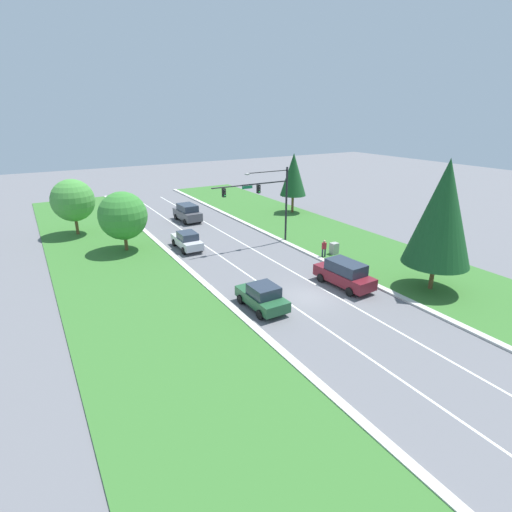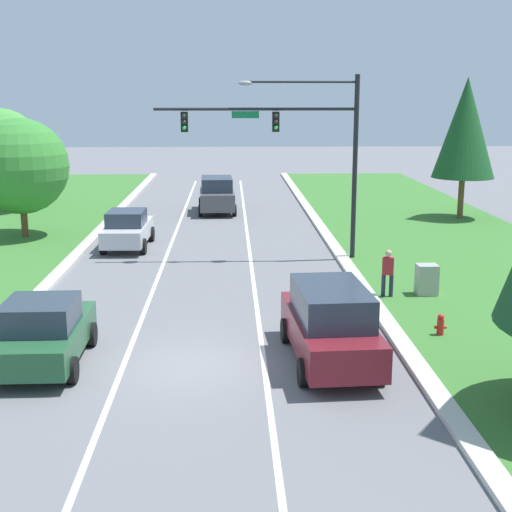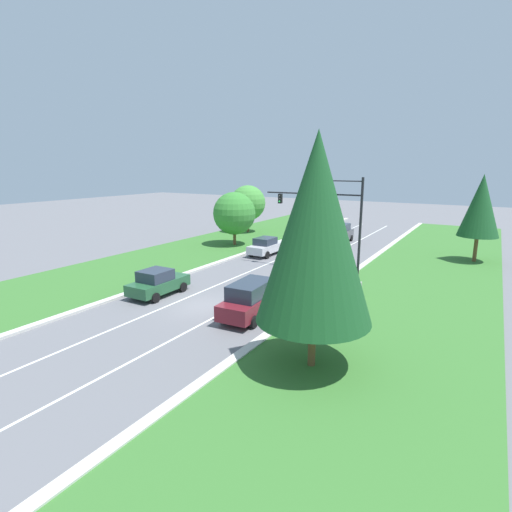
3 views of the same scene
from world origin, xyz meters
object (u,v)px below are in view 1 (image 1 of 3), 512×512
Objects in this scene: forest_sedan at (262,297)px; fire_hydrant at (360,267)px; traffic_signal_mast at (266,195)px; burgundy_suv at (344,274)px; silver_sedan at (187,240)px; conifer_far_right_tree at (293,175)px; pedestrian at (324,248)px; conifer_near_right_tree at (442,213)px; graphite_suv at (187,213)px; utility_cabinet at (334,249)px; oak_far_left_tree at (73,200)px; oak_near_left_tree at (123,216)px.

fire_hydrant is (10.72, 1.71, -0.52)m from forest_sedan.
traffic_signal_mast reaches higher than burgundy_suv.
silver_sedan is 16.53m from fire_hydrant.
forest_sedan is 0.55× the size of conifer_far_right_tree.
pedestrian reaches higher than fire_hydrant.
pedestrian is 0.17× the size of conifer_near_right_tree.
graphite_suv is 2.82× the size of pedestrian.
fire_hydrant is (10.58, -12.68, -0.52)m from silver_sedan.
utility_cabinet is at bearing 80.01° from fire_hydrant.
utility_cabinet is 17.16m from conifer_far_right_tree.
traffic_signal_mast is at bearing -51.99° from pedestrian.
burgundy_suv is 7.26× the size of fire_hydrant.
pedestrian is at bearing -73.88° from graphite_suv.
oak_far_left_tree is at bearing 126.27° from conifer_near_right_tree.
conifer_near_right_tree is at bearing -71.31° from fire_hydrant.
oak_near_left_tree reaches higher than forest_sedan.
burgundy_suv is at bearing -152.62° from fire_hydrant.
silver_sedan is at bearing -24.69° from oak_near_left_tree.
conifer_far_right_tree is at bearing -7.76° from oak_far_left_tree.
silver_sedan is at bearing -50.65° from oak_far_left_tree.
traffic_signal_mast is 14.54m from forest_sedan.
conifer_near_right_tree is (12.45, -18.19, 5.06)m from silver_sedan.
graphite_suv is 19.52m from pedestrian.
traffic_signal_mast is at bearing 124.43° from utility_cabinet.
pedestrian is 26.81m from oak_far_left_tree.
conifer_far_right_tree reaches higher than graphite_suv.
oak_near_left_tree is at bearing 106.38° from forest_sedan.
traffic_signal_mast is 1.07× the size of conifer_far_right_tree.
traffic_signal_mast is at bearing 56.82° from forest_sedan.
oak_near_left_tree reaches higher than graphite_suv.
oak_far_left_tree reaches higher than silver_sedan.
silver_sedan reaches higher than pedestrian.
conifer_near_right_tree is 25.64m from conifer_far_right_tree.
oak_near_left_tree is 23.20m from conifer_far_right_tree.
graphite_suv is at bearing -2.80° from oak_far_left_tree.
fire_hydrant is at bearing -50.38° from oak_far_left_tree.
utility_cabinet is at bearing -43.57° from oak_far_left_tree.
conifer_far_right_tree is at bearing 68.44° from utility_cabinet.
silver_sedan is at bearing 160.06° from traffic_signal_mast.
oak_far_left_tree is at bearing 108.16° from forest_sedan.
fire_hydrant is at bearing -43.61° from oak_near_left_tree.
conifer_far_right_tree is (17.41, 6.95, 4.15)m from silver_sedan.
fire_hydrant is at bearing 108.69° from conifer_near_right_tree.
utility_cabinet is at bearing -35.71° from silver_sedan.
oak_near_left_tree is at bearing -142.82° from graphite_suv.
graphite_suv is 12.77m from oak_far_left_tree.
fire_hydrant is 8.06m from conifer_near_right_tree.
graphite_suv is at bearing 105.54° from traffic_signal_mast.
oak_near_left_tree is at bearing -67.62° from oak_far_left_tree.
oak_far_left_tree is (-26.02, 3.55, -1.22)m from conifer_far_right_tree.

